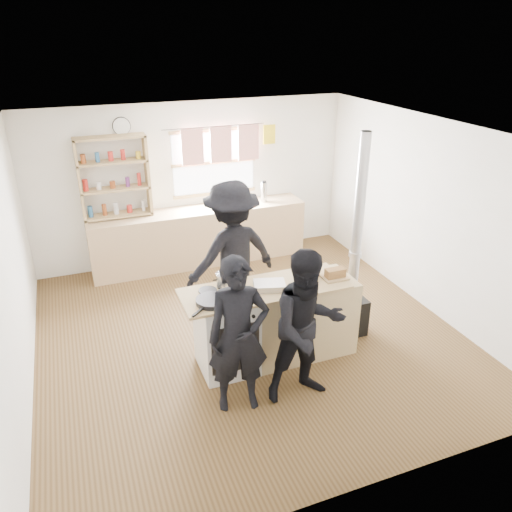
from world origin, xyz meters
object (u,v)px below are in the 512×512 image
Objects in this scene: flue_heater at (352,285)px; roast_tray at (269,285)px; person_far at (232,255)px; stockpot_stove at (226,280)px; person_near_left at (239,336)px; thermos at (264,192)px; person_near_right at (307,327)px; cooking_island at (276,321)px; stockpot_counter at (308,267)px; skillet_greens at (212,300)px; bread_board at (335,274)px.

roast_tray is at bearing -171.34° from flue_heater.
person_far is (-0.10, 0.96, -0.03)m from roast_tray.
person_near_left is (-0.13, -0.79, -0.19)m from stockpot_stove.
thermos is 3.62m from person_near_right.
flue_heater reaches higher than thermos.
cooking_island is at bearing -108.92° from thermos.
cooking_island is 0.97m from person_near_left.
skillet_greens is at bearing -169.34° from stockpot_counter.
person_near_right is at bearing -140.38° from flue_heater.
thermos reaches higher than roast_tray.
person_far reaches higher than roast_tray.
person_near_right is (0.68, -0.10, 0.00)m from person_near_left.
stockpot_counter is (-0.53, -2.65, -0.03)m from thermos.
person_near_right reaches higher than stockpot_stove.
roast_tray is 0.97m from person_far.
cooking_island is at bearing -164.62° from stockpot_counter.
person_far reaches higher than person_near_right.
bread_board is at bearing -7.02° from cooking_island.
flue_heater is at bearing 136.76° from person_far.
skillet_greens is at bearing 144.15° from person_near_right.
bread_board is at bearing -150.04° from flue_heater.
person_near_right is at bearing -88.62° from cooking_island.
thermos is at bearing 74.24° from person_near_left.
roast_tray is 0.24× the size of person_near_right.
thermos is 0.20× the size of person_near_right.
stockpot_stove is (-1.48, -2.60, -0.05)m from thermos.
bread_board is 0.92m from person_near_right.
roast_tray is at bearing 6.16° from skillet_greens.
roast_tray is at bearing 176.69° from bread_board.
person_near_right is (0.02, -0.72, 0.35)m from cooking_island.
person_far is (-0.21, 0.92, 0.47)m from cooking_island.
stockpot_stove is (-0.42, 0.21, 0.04)m from roast_tray.
person_near_right is (0.13, -0.68, -0.15)m from roast_tray.
stockpot_stove is at bearing 48.76° from skillet_greens.
roast_tray reaches higher than skillet_greens.
person_near_right reaches higher than stockpot_counter.
thermos reaches higher than stockpot_counter.
person_near_right is at bearing -79.51° from roast_tray.
person_near_right reaches higher than roast_tray.
person_near_right is at bearing -37.52° from skillet_greens.
thermos is 2.66m from flue_heater.
cooking_island is 1.20× the size of person_near_right.
thermos is 1.15× the size of bread_board.
stockpot_stove is 0.09× the size of flue_heater.
skillet_greens is at bearing -120.91° from thermos.
bread_board is 0.11× the size of flue_heater.
person_far reaches higher than person_near_left.
flue_heater reaches higher than skillet_greens.
roast_tray is at bearing -161.05° from cooking_island.
person_far is (-0.88, 1.01, -0.05)m from bread_board.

